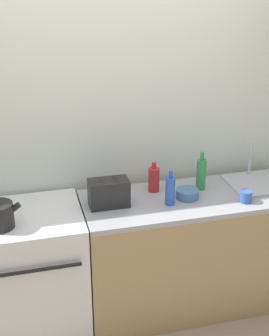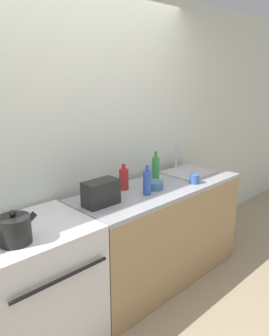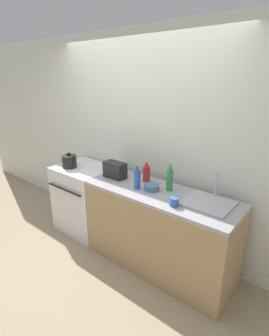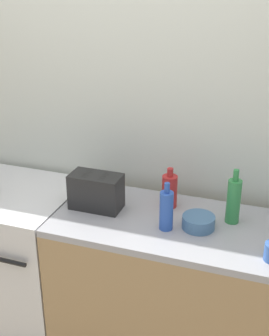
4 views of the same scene
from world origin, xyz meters
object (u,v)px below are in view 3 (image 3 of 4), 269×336
(kettle, at_px, (69,161))
(cup_blue, at_px, (174,202))
(toaster, at_px, (115,170))
(bottle_green, at_px, (170,180))
(bottle_blue, at_px, (137,179))
(bowl, at_px, (152,187))
(bottle_red, at_px, (146,174))
(stove, at_px, (86,198))

(kettle, xyz_separation_m, cup_blue, (1.65, -0.07, -0.04))
(toaster, height_order, bottle_green, bottle_green)
(cup_blue, bearing_deg, bottle_blue, 169.32)
(kettle, bearing_deg, toaster, 8.88)
(bottle_green, xyz_separation_m, bowl, (-0.15, -0.12, -0.09))
(bottle_blue, height_order, cup_blue, bottle_blue)
(toaster, bearing_deg, cup_blue, -11.16)
(kettle, height_order, bottle_red, bottle_red)
(bottle_green, height_order, cup_blue, bottle_green)
(bottle_green, bearing_deg, kettle, -171.86)
(bottle_blue, relative_size, cup_blue, 2.86)
(stove, relative_size, bottle_blue, 3.70)
(bottle_blue, relative_size, bottle_green, 0.87)
(bottle_blue, xyz_separation_m, cup_blue, (0.52, -0.10, -0.06))
(kettle, bearing_deg, cup_blue, -2.44)
(stove, height_order, toaster, toaster)
(toaster, bearing_deg, bowl, -2.59)
(cup_blue, xyz_separation_m, bowl, (-0.37, 0.16, -0.01))
(kettle, bearing_deg, stove, 38.48)
(bottle_red, height_order, cup_blue, bottle_red)
(toaster, distance_m, bottle_blue, 0.42)
(bottle_red, xyz_separation_m, bowl, (0.20, -0.17, -0.06))
(kettle, relative_size, bowl, 1.48)
(stove, xyz_separation_m, cup_blue, (1.50, -0.19, 0.49))
(stove, xyz_separation_m, kettle, (-0.15, -0.12, 0.53))
(kettle, bearing_deg, bottle_red, 13.31)
(bottle_blue, bearing_deg, bottle_green, 30.82)
(bottle_red, relative_size, bottle_green, 0.77)
(toaster, distance_m, bottle_green, 0.71)
(toaster, xyz_separation_m, bottle_blue, (0.41, -0.08, 0.01))
(kettle, xyz_separation_m, bowl, (1.28, 0.09, -0.05))
(bottle_green, height_order, bowl, bottle_green)
(bottle_red, xyz_separation_m, bottle_blue, (0.05, -0.23, 0.01))
(bottle_blue, distance_m, bottle_green, 0.34)
(bowl, bearing_deg, bottle_blue, -158.14)
(bowl, bearing_deg, toaster, 177.41)
(stove, distance_m, bottle_blue, 1.13)
(kettle, relative_size, toaster, 0.88)
(stove, xyz_separation_m, bottle_red, (0.93, 0.14, 0.54))
(bottle_blue, bearing_deg, bottle_red, 101.70)
(toaster, xyz_separation_m, cup_blue, (0.93, -0.18, -0.05))
(kettle, distance_m, bottle_green, 1.44)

